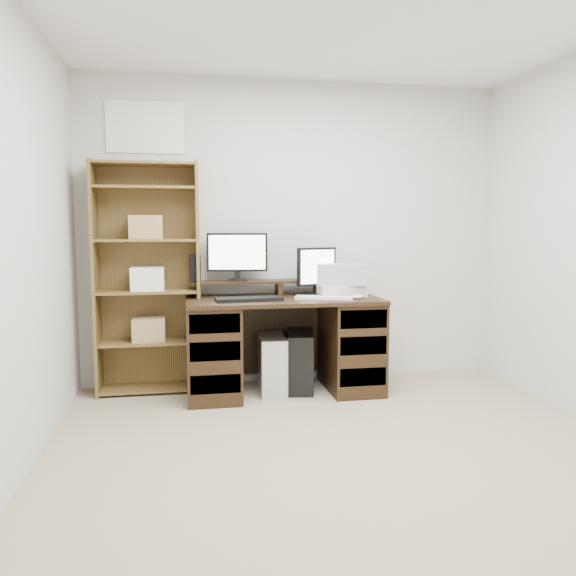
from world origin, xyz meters
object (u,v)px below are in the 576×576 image
object	(u,v)px
desk	(283,343)
monitor_wide	(237,254)
tower_silver	(272,364)
printer	(340,290)
tower_black	(300,361)
monitor_small	(317,269)
bookshelf	(148,276)

from	to	relation	value
desk	monitor_wide	distance (m)	0.80
monitor_wide	tower_silver	bearing A→B (deg)	-31.65
printer	tower_black	bearing A→B (deg)	-178.63
monitor_wide	monitor_small	xyz separation A→B (m)	(0.63, -0.10, -0.12)
printer	bookshelf	bearing A→B (deg)	171.51
tower_silver	bookshelf	xyz separation A→B (m)	(-0.95, 0.20, 0.69)
desk	monitor_small	size ratio (longest dim) A/B	3.87
printer	desk	bearing A→B (deg)	-175.77
monitor_wide	tower_black	size ratio (longest dim) A/B	0.98
monitor_wide	monitor_small	size ratio (longest dim) A/B	1.25
monitor_wide	bookshelf	world-z (taller)	bookshelf
monitor_small	printer	world-z (taller)	monitor_small
monitor_wide	tower_silver	size ratio (longest dim) A/B	1.09
tower_black	monitor_wide	bearing A→B (deg)	170.40
printer	tower_black	xyz separation A→B (m)	(-0.33, -0.02, -0.56)
desk	bookshelf	size ratio (longest dim) A/B	0.83
monitor_wide	tower_black	world-z (taller)	monitor_wide
monitor_small	tower_silver	size ratio (longest dim) A/B	0.87
monitor_wide	bookshelf	xyz separation A→B (m)	(-0.70, -0.00, -0.17)
printer	tower_silver	xyz separation A→B (m)	(-0.56, -0.04, -0.57)
monitor_wide	tower_black	xyz separation A→B (m)	(0.48, -0.18, -0.85)
tower_silver	desk	bearing A→B (deg)	-8.53
desk	monitor_small	world-z (taller)	monitor_small
monitor_small	bookshelf	distance (m)	1.34
tower_black	bookshelf	distance (m)	1.38
tower_silver	tower_black	distance (m)	0.23
monitor_wide	monitor_small	distance (m)	0.65
desk	printer	distance (m)	0.63
printer	tower_black	world-z (taller)	printer
desk	bookshelf	bearing A→B (deg)	168.42
desk	printer	size ratio (longest dim) A/B	4.01
tower_silver	printer	bearing A→B (deg)	7.03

